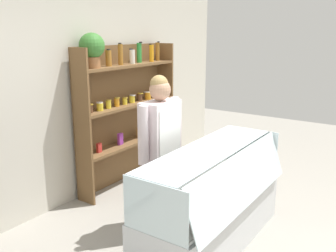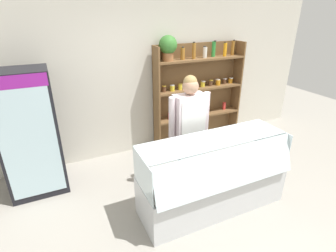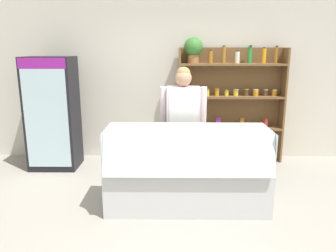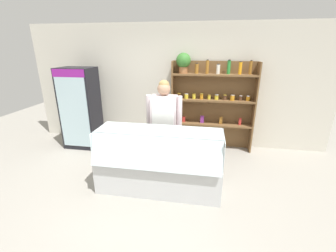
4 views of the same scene
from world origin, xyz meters
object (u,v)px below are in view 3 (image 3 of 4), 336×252
at_px(drinks_fridge, 53,113).
at_px(shelving_unit, 225,92).
at_px(deli_display_case, 187,183).
at_px(shop_clerk, 183,118).

distance_m(drinks_fridge, shelving_unit, 2.85).
distance_m(deli_display_case, shop_clerk, 0.92).
relative_size(shelving_unit, deli_display_case, 1.08).
distance_m(drinks_fridge, deli_display_case, 2.58).
distance_m(shelving_unit, shop_clerk, 1.42).
bearing_deg(shelving_unit, drinks_fridge, -171.89).
bearing_deg(deli_display_case, shop_clerk, 92.77).
distance_m(shelving_unit, deli_display_case, 2.12).
height_order(deli_display_case, shop_clerk, shop_clerk).
bearing_deg(drinks_fridge, shop_clerk, -20.91).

